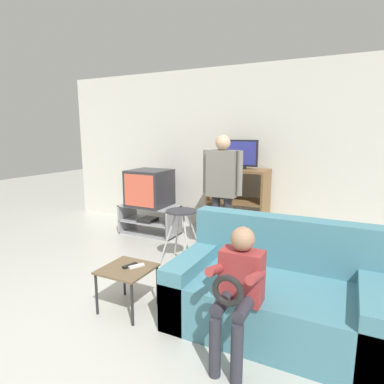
{
  "coord_description": "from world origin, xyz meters",
  "views": [
    {
      "loc": [
        1.7,
        -1.54,
        1.59
      ],
      "look_at": [
        0.03,
        1.82,
        0.9
      ],
      "focal_mm": 30.0,
      "sensor_mm": 36.0,
      "label": 1
    }
  ],
  "objects_px": {
    "person_seated_child": "(238,285)",
    "snack_table": "(127,273)",
    "television_main": "(150,188)",
    "remote_control_white": "(137,266)",
    "remote_control_black": "(130,266)",
    "folding_stool": "(182,220)",
    "person_standing_adult": "(222,184)",
    "media_shelf": "(238,203)",
    "tv_stand": "(150,220)",
    "television_flat": "(238,155)",
    "couch": "(275,293)"
  },
  "relations": [
    {
      "from": "person_seated_child",
      "to": "snack_table",
      "type": "bearing_deg",
      "value": 170.15
    },
    {
      "from": "person_seated_child",
      "to": "folding_stool",
      "type": "bearing_deg",
      "value": 130.93
    },
    {
      "from": "snack_table",
      "to": "remote_control_white",
      "type": "bearing_deg",
      "value": 39.59
    },
    {
      "from": "couch",
      "to": "person_standing_adult",
      "type": "xyz_separation_m",
      "value": [
        -0.98,
        1.29,
        0.67
      ]
    },
    {
      "from": "folding_stool",
      "to": "remote_control_black",
      "type": "relative_size",
      "value": 4.72
    },
    {
      "from": "tv_stand",
      "to": "person_standing_adult",
      "type": "distance_m",
      "value": 1.57
    },
    {
      "from": "folding_stool",
      "to": "remote_control_white",
      "type": "height_order",
      "value": "folding_stool"
    },
    {
      "from": "media_shelf",
      "to": "person_seated_child",
      "type": "bearing_deg",
      "value": -71.65
    },
    {
      "from": "remote_control_white",
      "to": "couch",
      "type": "height_order",
      "value": "couch"
    },
    {
      "from": "remote_control_white",
      "to": "tv_stand",
      "type": "bearing_deg",
      "value": 151.0
    },
    {
      "from": "television_flat",
      "to": "person_standing_adult",
      "type": "distance_m",
      "value": 0.81
    },
    {
      "from": "television_flat",
      "to": "person_standing_adult",
      "type": "relative_size",
      "value": 0.39
    },
    {
      "from": "television_flat",
      "to": "folding_stool",
      "type": "distance_m",
      "value": 1.46
    },
    {
      "from": "media_shelf",
      "to": "snack_table",
      "type": "bearing_deg",
      "value": -95.91
    },
    {
      "from": "snack_table",
      "to": "tv_stand",
      "type": "bearing_deg",
      "value": 118.75
    },
    {
      "from": "remote_control_black",
      "to": "person_standing_adult",
      "type": "xyz_separation_m",
      "value": [
        0.26,
        1.6,
        0.54
      ]
    },
    {
      "from": "tv_stand",
      "to": "snack_table",
      "type": "distance_m",
      "value": 2.26
    },
    {
      "from": "remote_control_white",
      "to": "person_standing_adult",
      "type": "bearing_deg",
      "value": 112.81
    },
    {
      "from": "media_shelf",
      "to": "remote_control_white",
      "type": "height_order",
      "value": "media_shelf"
    },
    {
      "from": "media_shelf",
      "to": "television_flat",
      "type": "height_order",
      "value": "television_flat"
    },
    {
      "from": "remote_control_white",
      "to": "person_seated_child",
      "type": "xyz_separation_m",
      "value": [
        1.03,
        -0.24,
        0.16
      ]
    },
    {
      "from": "media_shelf",
      "to": "person_standing_adult",
      "type": "relative_size",
      "value": 0.68
    },
    {
      "from": "television_main",
      "to": "person_seated_child",
      "type": "distance_m",
      "value": 3.09
    },
    {
      "from": "media_shelf",
      "to": "snack_table",
      "type": "distance_m",
      "value": 2.4
    },
    {
      "from": "remote_control_black",
      "to": "person_standing_adult",
      "type": "height_order",
      "value": "person_standing_adult"
    },
    {
      "from": "television_flat",
      "to": "remote_control_white",
      "type": "height_order",
      "value": "television_flat"
    },
    {
      "from": "folding_stool",
      "to": "remote_control_black",
      "type": "xyz_separation_m",
      "value": [
        0.06,
        -1.11,
        -0.15
      ]
    },
    {
      "from": "snack_table",
      "to": "remote_control_white",
      "type": "distance_m",
      "value": 0.1
    },
    {
      "from": "tv_stand",
      "to": "couch",
      "type": "relative_size",
      "value": 0.56
    },
    {
      "from": "remote_control_white",
      "to": "snack_table",
      "type": "bearing_deg",
      "value": -110.3
    },
    {
      "from": "person_seated_child",
      "to": "remote_control_white",
      "type": "bearing_deg",
      "value": 166.67
    },
    {
      "from": "person_seated_child",
      "to": "remote_control_black",
      "type": "bearing_deg",
      "value": 168.32
    },
    {
      "from": "person_standing_adult",
      "to": "person_seated_child",
      "type": "relative_size",
      "value": 1.64
    },
    {
      "from": "remote_control_black",
      "to": "couch",
      "type": "height_order",
      "value": "couch"
    },
    {
      "from": "television_main",
      "to": "remote_control_black",
      "type": "relative_size",
      "value": 4.19
    },
    {
      "from": "tv_stand",
      "to": "remote_control_black",
      "type": "relative_size",
      "value": 6.41
    },
    {
      "from": "folding_stool",
      "to": "remote_control_white",
      "type": "xyz_separation_m",
      "value": [
        0.12,
        -1.09,
        -0.15
      ]
    },
    {
      "from": "snack_table",
      "to": "folding_stool",
      "type": "bearing_deg",
      "value": 92.83
    },
    {
      "from": "television_main",
      "to": "snack_table",
      "type": "bearing_deg",
      "value": -61.45
    },
    {
      "from": "television_main",
      "to": "television_flat",
      "type": "relative_size",
      "value": 1.0
    },
    {
      "from": "television_main",
      "to": "remote_control_white",
      "type": "xyz_separation_m",
      "value": [
        1.15,
        -1.94,
        -0.33
      ]
    },
    {
      "from": "television_main",
      "to": "person_standing_adult",
      "type": "height_order",
      "value": "person_standing_adult"
    },
    {
      "from": "television_flat",
      "to": "person_seated_child",
      "type": "bearing_deg",
      "value": -71.15
    },
    {
      "from": "television_main",
      "to": "person_standing_adult",
      "type": "xyz_separation_m",
      "value": [
        1.35,
        -0.35,
        0.21
      ]
    },
    {
      "from": "snack_table",
      "to": "television_flat",
      "type": "bearing_deg",
      "value": 84.73
    },
    {
      "from": "media_shelf",
      "to": "remote_control_white",
      "type": "distance_m",
      "value": 2.34
    },
    {
      "from": "couch",
      "to": "person_standing_adult",
      "type": "height_order",
      "value": "person_standing_adult"
    },
    {
      "from": "television_flat",
      "to": "snack_table",
      "type": "height_order",
      "value": "television_flat"
    },
    {
      "from": "snack_table",
      "to": "couch",
      "type": "distance_m",
      "value": 1.29
    },
    {
      "from": "person_standing_adult",
      "to": "remote_control_white",
      "type": "bearing_deg",
      "value": -97.31
    }
  ]
}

